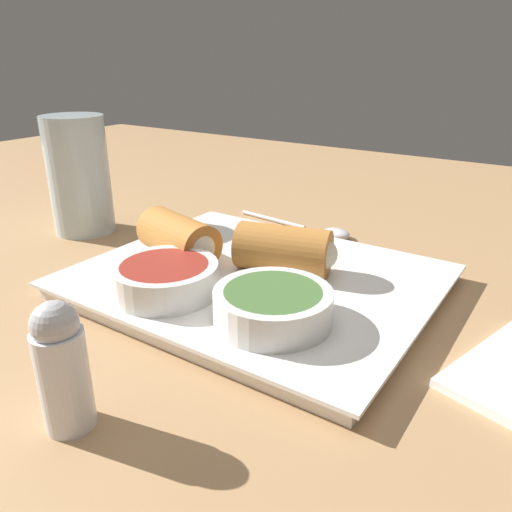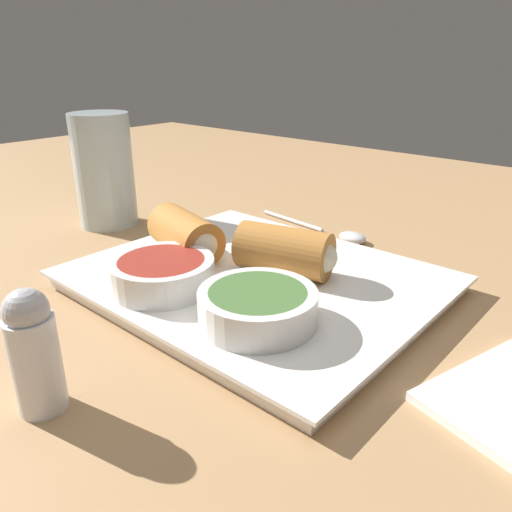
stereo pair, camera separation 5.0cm
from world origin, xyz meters
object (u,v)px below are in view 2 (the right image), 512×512
object	(u,v)px
dipping_bowl_near	(162,272)
dipping_bowl_far	(258,306)
serving_plate	(256,281)
spoon	(338,234)
salt_shaker	(34,351)
drinking_glass	(104,171)

from	to	relation	value
dipping_bowl_near	dipping_bowl_far	world-z (taller)	same
serving_plate	spoon	bearing A→B (deg)	-83.74
serving_plate	salt_shaker	world-z (taller)	salt_shaker
spoon	drinking_glass	size ratio (longest dim) A/B	1.20
dipping_bowl_near	salt_shaker	bearing A→B (deg)	110.71
dipping_bowl_near	salt_shaker	xyz separation A→B (cm)	(-4.87, 12.88, 1.00)
dipping_bowl_near	drinking_glass	xyz separation A→B (cm)	(21.20, -8.91, 3.67)
serving_plate	dipping_bowl_far	distance (cm)	8.59
dipping_bowl_near	dipping_bowl_far	size ratio (longest dim) A/B	1.00
drinking_glass	salt_shaker	xyz separation A→B (cm)	(-26.07, 21.79, -2.67)
dipping_bowl_near	drinking_glass	world-z (taller)	drinking_glass
dipping_bowl_far	spoon	world-z (taller)	dipping_bowl_far
serving_plate	dipping_bowl_far	size ratio (longest dim) A/B	3.48
salt_shaker	serving_plate	bearing A→B (deg)	-87.22
serving_plate	dipping_bowl_near	world-z (taller)	dipping_bowl_near
serving_plate	spoon	distance (cm)	15.98
serving_plate	spoon	xyz separation A→B (cm)	(1.74, -15.89, -0.28)
dipping_bowl_near	spoon	distance (cm)	23.11
serving_plate	drinking_glass	xyz separation A→B (cm)	(25.10, -1.91, 5.74)
serving_plate	salt_shaker	distance (cm)	20.14
drinking_glass	salt_shaker	distance (cm)	34.08
drinking_glass	salt_shaker	world-z (taller)	drinking_glass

